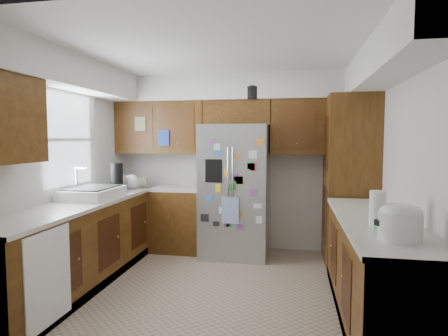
{
  "coord_description": "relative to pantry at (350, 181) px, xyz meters",
  "views": [
    {
      "loc": [
        0.78,
        -3.85,
        1.6
      ],
      "look_at": [
        0.0,
        0.35,
        1.28
      ],
      "focal_mm": 30.0,
      "sensor_mm": 36.0,
      "label": 1
    }
  ],
  "objects": [
    {
      "name": "bridge_cabinet",
      "position": [
        -1.5,
        0.28,
        0.9
      ],
      "size": [
        0.96,
        0.34,
        0.35
      ],
      "primitive_type": "cube",
      "color": "#3F200C",
      "rests_on": "fridge"
    },
    {
      "name": "left_counter_run",
      "position": [
        -2.86,
        -1.12,
        -0.65
      ],
      "size": [
        1.36,
        3.2,
        0.92
      ],
      "color": "#3F200C",
      "rests_on": "ground"
    },
    {
      "name": "floor",
      "position": [
        -1.5,
        -1.15,
        -1.07
      ],
      "size": [
        3.6,
        3.6,
        0.0
      ],
      "primitive_type": "plane",
      "color": "tan",
      "rests_on": "ground"
    },
    {
      "name": "paper_towel",
      "position": [
        -0.06,
        -1.91,
        -0.02
      ],
      "size": [
        0.12,
        0.12,
        0.28
      ],
      "primitive_type": "cylinder",
      "color": "white",
      "rests_on": "right_counter_run"
    },
    {
      "name": "sink_assembly",
      "position": [
        -3.0,
        -1.05,
        -0.09
      ],
      "size": [
        0.52,
        0.7,
        0.37
      ],
      "color": "white",
      "rests_on": "left_counter_run"
    },
    {
      "name": "fridge",
      "position": [
        -1.5,
        0.05,
        -0.17
      ],
      "size": [
        0.9,
        0.79,
        1.8
      ],
      "color": "#ABABB0",
      "rests_on": "ground"
    },
    {
      "name": "room_shell",
      "position": [
        -1.61,
        -0.79,
        0.75
      ],
      "size": [
        3.64,
        3.24,
        2.52
      ],
      "color": "beige",
      "rests_on": "ground"
    },
    {
      "name": "fridge_top_items",
      "position": [
        -1.56,
        0.25,
        1.21
      ],
      "size": [
        0.85,
        0.4,
        0.3
      ],
      "color": "#2C45B3",
      "rests_on": "bridge_cabinet"
    },
    {
      "name": "left_counter_clutter",
      "position": [
        -2.96,
        -0.32,
        -0.02
      ],
      "size": [
        0.31,
        0.9,
        0.38
      ],
      "color": "black",
      "rests_on": "left_counter_run"
    },
    {
      "name": "pantry",
      "position": [
        0.0,
        0.0,
        0.0
      ],
      "size": [
        0.6,
        0.9,
        2.15
      ],
      "primitive_type": "cube",
      "color": "#3F200C",
      "rests_on": "ground"
    },
    {
      "name": "right_counter_run",
      "position": [
        0.0,
        -1.62,
        -0.65
      ],
      "size": [
        0.63,
        2.25,
        0.92
      ],
      "color": "#3F200C",
      "rests_on": "ground"
    },
    {
      "name": "rice_cooker",
      "position": [
        -0.0,
        -2.32,
        -0.02
      ],
      "size": [
        0.3,
        0.29,
        0.25
      ],
      "color": "white",
      "rests_on": "right_counter_run"
    }
  ]
}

